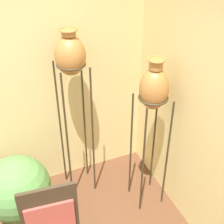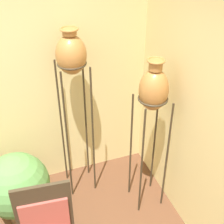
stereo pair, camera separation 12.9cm
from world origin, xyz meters
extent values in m
cylinder|color=#382D1E|center=(0.70, 1.33, 0.79)|extent=(0.02, 0.02, 1.59)
cylinder|color=#382D1E|center=(0.98, 1.33, 0.79)|extent=(0.02, 0.02, 1.59)
cylinder|color=#382D1E|center=(0.70, 1.60, 0.79)|extent=(0.02, 0.02, 1.59)
cylinder|color=#382D1E|center=(0.98, 1.60, 0.79)|extent=(0.02, 0.02, 1.59)
torus|color=#382D1E|center=(0.84, 1.47, 1.59)|extent=(0.28, 0.28, 0.02)
ellipsoid|color=#A87038|center=(0.84, 1.47, 1.68)|extent=(0.29, 0.29, 0.38)
cylinder|color=#A87038|center=(0.84, 1.47, 1.89)|extent=(0.13, 0.13, 0.05)
torus|color=#A87038|center=(0.84, 1.47, 1.92)|extent=(0.17, 0.17, 0.02)
cylinder|color=#382D1E|center=(1.34, 0.85, 0.67)|extent=(0.02, 0.02, 1.34)
cylinder|color=#382D1E|center=(1.62, 0.85, 0.67)|extent=(0.02, 0.02, 1.34)
cylinder|color=#382D1E|center=(1.34, 1.13, 0.67)|extent=(0.02, 0.02, 1.34)
cylinder|color=#382D1E|center=(1.62, 1.13, 0.67)|extent=(0.02, 0.02, 1.34)
torus|color=#382D1E|center=(1.48, 0.99, 1.34)|extent=(0.29, 0.29, 0.02)
ellipsoid|color=#A87038|center=(1.48, 0.99, 1.43)|extent=(0.27, 0.27, 0.41)
cylinder|color=#A87038|center=(1.48, 0.99, 1.68)|extent=(0.12, 0.12, 0.09)
torus|color=#A87038|center=(1.48, 0.99, 1.72)|extent=(0.16, 0.16, 0.02)
cube|color=#382D1E|center=(0.33, 0.50, 0.79)|extent=(0.45, 0.07, 0.62)
cube|color=#A84C42|center=(0.32, 0.47, 0.72)|extent=(0.38, 0.06, 0.44)
cylinder|color=brown|center=(0.13, 1.20, 0.12)|extent=(0.28, 0.28, 0.23)
torus|color=brown|center=(0.13, 1.20, 0.23)|extent=(0.31, 0.31, 0.02)
sphere|color=#568E47|center=(0.13, 1.20, 0.48)|extent=(0.67, 0.67, 0.67)
camera|label=1|loc=(0.15, -1.16, 2.82)|focal=50.00mm
camera|label=2|loc=(0.27, -1.21, 2.82)|focal=50.00mm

